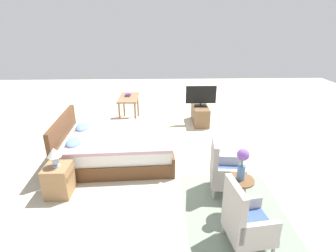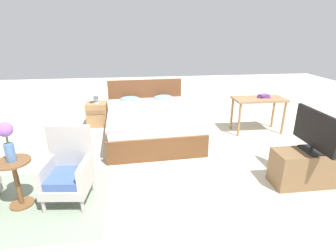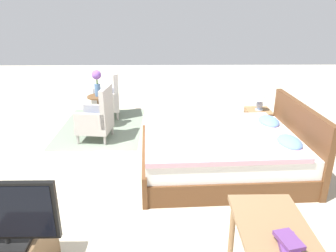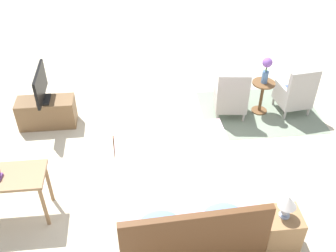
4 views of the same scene
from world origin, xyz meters
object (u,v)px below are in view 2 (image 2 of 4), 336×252
(table_lamp, at_px, (95,93))
(nightstand, at_px, (97,114))
(side_table, at_px, (16,178))
(tv_stand, at_px, (307,168))
(armchair_by_window_right, at_px, (68,171))
(vanity_desk, at_px, (259,103))
(book_stack, at_px, (264,96))
(tv_flatscreen, at_px, (315,131))
(bed, at_px, (151,122))
(flower_vase, at_px, (7,138))

(table_lamp, bearing_deg, nightstand, -90.00)
(side_table, distance_m, tv_stand, 3.78)
(armchair_by_window_right, relative_size, table_lamp, 2.79)
(vanity_desk, bearing_deg, tv_stand, -95.30)
(nightstand, relative_size, book_stack, 2.13)
(vanity_desk, bearing_deg, table_lamp, 166.52)
(table_lamp, relative_size, tv_stand, 0.34)
(table_lamp, relative_size, tv_flatscreen, 0.40)
(armchair_by_window_right, xyz_separation_m, vanity_desk, (3.38, 1.92, 0.23))
(bed, bearing_deg, book_stack, -0.50)
(side_table, relative_size, nightstand, 1.17)
(book_stack, bearing_deg, tv_stand, -98.19)
(table_lamp, distance_m, vanity_desk, 3.47)
(armchair_by_window_right, bearing_deg, book_stack, 29.17)
(tv_stand, bearing_deg, vanity_desk, 84.70)
(armchair_by_window_right, relative_size, tv_stand, 0.96)
(table_lamp, distance_m, tv_stand, 4.27)
(armchair_by_window_right, distance_m, side_table, 0.59)
(table_lamp, distance_m, tv_flatscreen, 4.24)
(tv_flatscreen, height_order, book_stack, tv_flatscreen)
(book_stack, bearing_deg, side_table, -153.52)
(nightstand, xyz_separation_m, table_lamp, (-0.00, 0.00, 0.48))
(flower_vase, bearing_deg, bed, 49.69)
(side_table, xyz_separation_m, flower_vase, (-0.00, 0.00, 0.52))
(side_table, distance_m, book_stack, 4.56)
(armchair_by_window_right, relative_size, vanity_desk, 0.88)
(side_table, bearing_deg, book_stack, 26.48)
(tv_stand, distance_m, vanity_desk, 2.04)
(book_stack, bearing_deg, tv_flatscreen, -98.13)
(armchair_by_window_right, distance_m, tv_flatscreen, 3.22)
(tv_flatscreen, bearing_deg, armchair_by_window_right, 178.64)
(tv_flatscreen, height_order, vanity_desk, tv_flatscreen)
(nightstand, distance_m, tv_stand, 4.24)
(table_lamp, height_order, tv_stand, table_lamp)
(flower_vase, bearing_deg, table_lamp, 78.09)
(nightstand, height_order, tv_flatscreen, tv_flatscreen)
(book_stack, bearing_deg, armchair_by_window_right, -150.83)
(flower_vase, bearing_deg, vanity_desk, 26.78)
(tv_stand, bearing_deg, bed, 134.99)
(book_stack, bearing_deg, nightstand, 167.34)
(bed, bearing_deg, table_lamp, 146.35)
(bed, xyz_separation_m, armchair_by_window_right, (-1.15, -1.96, 0.09))
(flower_vase, bearing_deg, tv_stand, 0.07)
(tv_flatscreen, bearing_deg, tv_stand, -179.88)
(nightstand, relative_size, vanity_desk, 0.50)
(armchair_by_window_right, distance_m, tv_stand, 3.20)
(table_lamp, bearing_deg, armchair_by_window_right, -90.21)
(bed, distance_m, tv_flatscreen, 2.93)
(side_table, bearing_deg, tv_stand, 0.07)
(tv_stand, bearing_deg, flower_vase, -179.93)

